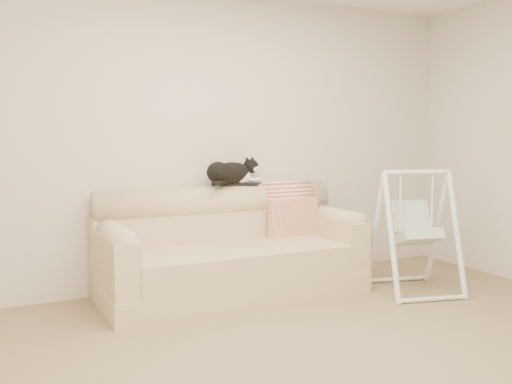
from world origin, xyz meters
TOP-DOWN VIEW (x-y plane):
  - ground_plane at (0.00, 0.00)m, footprint 5.00×5.00m
  - room_shell at (0.00, 0.00)m, footprint 5.04×4.04m
  - sofa at (-0.04, 1.62)m, footprint 2.20×0.93m
  - remote_a at (0.08, 1.87)m, footprint 0.19×0.09m
  - remote_b at (0.25, 1.83)m, footprint 0.18×0.08m
  - tuxedo_cat at (0.09, 1.84)m, footprint 0.60×0.43m
  - throw_blanket at (0.63, 1.84)m, footprint 0.49×0.38m
  - baby_swing at (1.41, 0.95)m, footprint 0.79×0.82m

SIDE VIEW (x-z plane):
  - ground_plane at x=0.00m, z-range 0.00..0.00m
  - sofa at x=-0.04m, z-range -0.10..0.80m
  - baby_swing at x=1.41m, z-range 0.00..1.06m
  - throw_blanket at x=0.63m, z-range 0.44..1.01m
  - remote_b at x=0.25m, z-range 0.90..0.92m
  - remote_a at x=0.08m, z-range 0.90..0.92m
  - tuxedo_cat at x=0.09m, z-range 0.89..1.14m
  - room_shell at x=0.00m, z-range 0.23..2.83m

